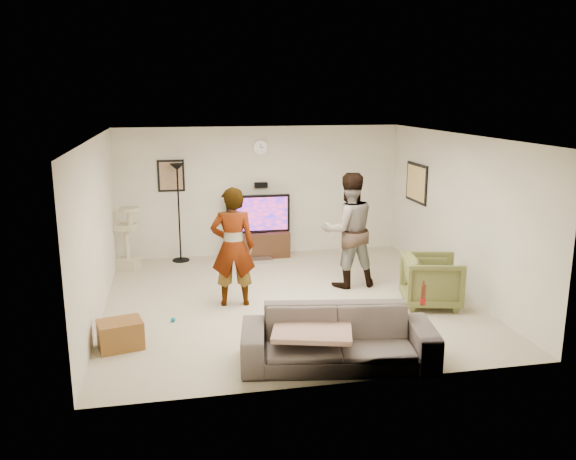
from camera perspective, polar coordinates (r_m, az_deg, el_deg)
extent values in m
cube|color=#B3A789|center=(9.08, 0.03, -6.85)|extent=(5.50, 5.50, 0.02)
cube|color=white|center=(8.55, 0.03, 9.22)|extent=(5.50, 5.50, 0.02)
cube|color=beige|center=(11.39, -2.70, 3.82)|extent=(5.50, 0.04, 2.50)
cube|color=beige|center=(6.14, 5.09, -4.40)|extent=(5.50, 0.04, 2.50)
cube|color=beige|center=(8.63, -18.17, 0.13)|extent=(0.04, 5.50, 2.50)
cube|color=beige|center=(9.64, 16.27, 1.58)|extent=(0.04, 5.50, 2.50)
cylinder|color=white|center=(11.25, -2.72, 8.07)|extent=(0.26, 0.04, 0.26)
cube|color=black|center=(11.31, -2.66, 4.42)|extent=(0.25, 0.10, 0.10)
cube|color=#8B6D53|center=(11.19, -11.37, 5.22)|extent=(0.42, 0.03, 0.52)
cube|color=#DDB669|center=(11.01, 12.45, 4.51)|extent=(0.03, 0.78, 0.62)
cube|color=#341E10|center=(11.35, -2.89, -1.41)|extent=(1.18, 0.45, 0.49)
cube|color=#BABABF|center=(11.03, -2.62, -2.97)|extent=(0.40, 0.30, 0.07)
cube|color=black|center=(11.21, -2.93, 1.61)|extent=(1.22, 0.08, 0.73)
cube|color=#E8303F|center=(11.17, -2.90, 1.56)|extent=(1.13, 0.01, 0.64)
cylinder|color=black|center=(11.08, -10.62, 1.62)|extent=(0.32, 0.32, 1.85)
cube|color=#BDB390|center=(10.86, -15.49, -0.77)|extent=(0.47, 0.47, 1.14)
imported|color=gray|center=(8.65, -5.41, -1.65)|extent=(0.69, 0.49, 1.79)
imported|color=#2C5D9A|center=(9.51, 5.94, -0.01)|extent=(0.97, 0.78, 1.88)
imported|color=#534945|center=(6.93, 4.93, -10.44)|extent=(2.36, 1.23, 0.66)
cube|color=tan|center=(6.81, 2.38, -9.79)|extent=(1.06, 0.92, 0.06)
cylinder|color=#5D2611|center=(7.11, 13.08, -6.20)|extent=(0.06, 0.06, 0.25)
imported|color=brown|center=(8.98, 13.88, -4.87)|extent=(1.00, 0.98, 0.76)
cube|color=brown|center=(7.67, -16.07, -9.79)|extent=(0.61, 0.51, 0.35)
sphere|color=#047D8D|center=(8.36, -11.17, -8.61)|extent=(0.06, 0.06, 0.06)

